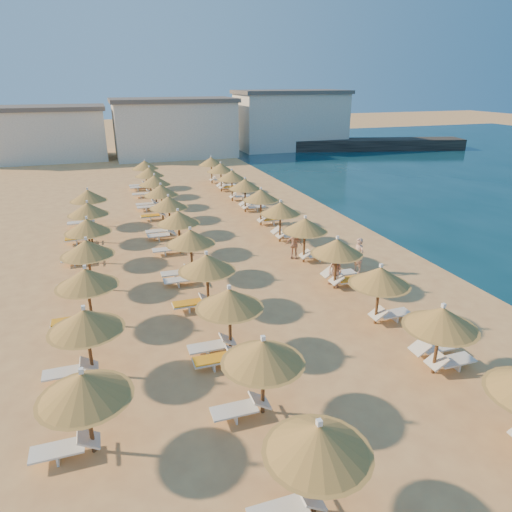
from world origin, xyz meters
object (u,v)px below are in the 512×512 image
object	(u,v)px
jetty	(359,144)
parasol_row_east	(292,217)
beachgoer_a	(358,255)
beachgoer_b	(335,271)
parasol_row_west	(184,227)
beachgoer_c	(294,245)

from	to	relation	value
jetty	parasol_row_east	xyz separation A→B (m)	(-25.45, -35.39, 1.36)
jetty	beachgoer_a	bearing A→B (deg)	-106.47
jetty	beachgoer_b	size ratio (longest dim) A/B	18.96
parasol_row_west	beachgoer_c	world-z (taller)	parasol_row_west
beachgoer_a	parasol_row_east	bearing A→B (deg)	-166.40
parasol_row_east	parasol_row_west	world-z (taller)	same
parasol_row_west	beachgoer_c	size ratio (longest dim) A/B	26.52
jetty	beachgoer_c	size ratio (longest dim) A/B	18.77
parasol_row_west	beachgoer_a	xyz separation A→B (m)	(8.37, -4.00, -1.18)
beachgoer_b	beachgoer_c	size ratio (longest dim) A/B	0.99
parasol_row_west	beachgoer_b	distance (m)	8.35
parasol_row_west	beachgoer_c	distance (m)	6.21
parasol_row_west	jetty	bearing A→B (deg)	48.13
parasol_row_east	beachgoer_b	bearing A→B (deg)	-88.94
jetty	beachgoer_c	bearing A→B (deg)	-111.03
parasol_row_east	beachgoer_c	size ratio (longest dim) A/B	26.52
jetty	parasol_row_west	xyz separation A→B (m)	(-31.72, -35.39, 1.36)
parasol_row_west	beachgoer_a	distance (m)	9.35
beachgoer_b	beachgoer_c	bearing A→B (deg)	161.66
parasol_row_east	beachgoer_a	distance (m)	4.67
beachgoer_a	beachgoer_b	bearing A→B (deg)	-72.28
jetty	beachgoer_c	world-z (taller)	beachgoer_c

